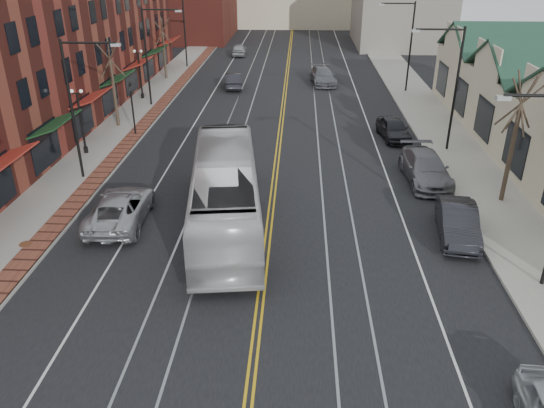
# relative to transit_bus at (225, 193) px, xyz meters

# --- Properties ---
(ground) EXTENTS (160.00, 160.00, 0.00)m
(ground) POSITION_rel_transit_bus_xyz_m (2.14, -10.60, -1.80)
(ground) COLOR black
(ground) RESTS_ON ground
(sidewalk_left) EXTENTS (4.00, 120.00, 0.15)m
(sidewalk_left) POSITION_rel_transit_bus_xyz_m (-9.86, 9.40, -1.72)
(sidewalk_left) COLOR gray
(sidewalk_left) RESTS_ON ground
(sidewalk_right) EXTENTS (4.00, 120.00, 0.15)m
(sidewalk_right) POSITION_rel_transit_bus_xyz_m (14.14, 9.40, -1.72)
(sidewalk_right) COLOR gray
(sidewalk_right) RESTS_ON ground
(building_left) EXTENTS (10.00, 50.00, 11.00)m
(building_left) POSITION_rel_transit_bus_xyz_m (-16.86, 16.40, 3.70)
(building_left) COLOR maroon
(building_left) RESTS_ON ground
(backdrop_right) EXTENTS (12.00, 16.00, 11.00)m
(backdrop_right) POSITION_rel_transit_bus_xyz_m (17.14, 54.40, 3.70)
(backdrop_right) COLOR slate
(backdrop_right) RESTS_ON ground
(streetlight_l_1) EXTENTS (3.33, 0.25, 8.00)m
(streetlight_l_1) POSITION_rel_transit_bus_xyz_m (-8.90, 5.40, 3.23)
(streetlight_l_1) COLOR black
(streetlight_l_1) RESTS_ON sidewalk_left
(streetlight_l_2) EXTENTS (3.33, 0.25, 8.00)m
(streetlight_l_2) POSITION_rel_transit_bus_xyz_m (-8.90, 21.40, 3.23)
(streetlight_l_2) COLOR black
(streetlight_l_2) RESTS_ON sidewalk_left
(streetlight_l_3) EXTENTS (3.33, 0.25, 8.00)m
(streetlight_l_3) POSITION_rel_transit_bus_xyz_m (-8.90, 37.40, 3.23)
(streetlight_l_3) COLOR black
(streetlight_l_3) RESTS_ON sidewalk_left
(streetlight_r_1) EXTENTS (3.33, 0.25, 8.00)m
(streetlight_r_1) POSITION_rel_transit_bus_xyz_m (13.19, 11.40, 3.23)
(streetlight_r_1) COLOR black
(streetlight_r_1) RESTS_ON sidewalk_right
(streetlight_r_2) EXTENTS (3.33, 0.25, 8.00)m
(streetlight_r_2) POSITION_rel_transit_bus_xyz_m (13.19, 27.40, 3.23)
(streetlight_r_2) COLOR black
(streetlight_r_2) RESTS_ON sidewalk_right
(lamppost_l_2) EXTENTS (0.84, 0.28, 4.27)m
(lamppost_l_2) POSITION_rel_transit_bus_xyz_m (-10.66, 9.40, 0.41)
(lamppost_l_2) COLOR black
(lamppost_l_2) RESTS_ON sidewalk_left
(lamppost_l_3) EXTENTS (0.84, 0.28, 4.27)m
(lamppost_l_3) POSITION_rel_transit_bus_xyz_m (-10.66, 23.40, 0.41)
(lamppost_l_3) COLOR black
(lamppost_l_3) RESTS_ON sidewalk_left
(tree_left_near) EXTENTS (1.78, 1.37, 6.48)m
(tree_left_near) POSITION_rel_transit_bus_xyz_m (-10.36, 15.40, 1.72)
(tree_left_near) COLOR #382B21
(tree_left_near) RESTS_ON sidewalk_left
(tree_left_far) EXTENTS (1.66, 1.28, 6.02)m
(tree_left_far) POSITION_rel_transit_bus_xyz_m (-10.36, 31.40, 1.48)
(tree_left_far) COLOR #382B21
(tree_left_far) RESTS_ON sidewalk_left
(tree_right_mid) EXTENTS (1.90, 1.46, 6.93)m
(tree_right_mid) POSITION_rel_transit_bus_xyz_m (14.64, 3.40, 1.95)
(tree_right_mid) COLOR #382B21
(tree_right_mid) RESTS_ON sidewalk_right
(manhole_far) EXTENTS (0.60, 0.60, 0.02)m
(manhole_far) POSITION_rel_transit_bus_xyz_m (-9.06, -2.60, -1.64)
(manhole_far) COLOR #592D19
(manhole_far) RESTS_ON sidewalk_left
(traffic_signal) EXTENTS (0.18, 0.15, 3.80)m
(traffic_signal) POSITION_rel_transit_bus_xyz_m (-8.46, 13.40, 0.55)
(traffic_signal) COLOR black
(traffic_signal) RESTS_ON sidewalk_left
(transit_bus) EXTENTS (4.64, 13.18, 3.59)m
(transit_bus) POSITION_rel_transit_bus_xyz_m (0.00, 0.00, 0.00)
(transit_bus) COLOR silver
(transit_bus) RESTS_ON ground
(parked_suv) EXTENTS (2.91, 5.82, 1.58)m
(parked_suv) POSITION_rel_transit_bus_xyz_m (-5.36, 0.08, -1.00)
(parked_suv) COLOR #A9ABB1
(parked_suv) RESTS_ON ground
(parked_car_b) EXTENTS (2.29, 4.97, 1.58)m
(parked_car_b) POSITION_rel_transit_bus_xyz_m (11.18, -0.60, -1.01)
(parked_car_b) COLOR black
(parked_car_b) RESTS_ON ground
(parked_car_c) EXTENTS (2.55, 5.81, 1.66)m
(parked_car_c) POSITION_rel_transit_bus_xyz_m (11.04, 6.11, -0.97)
(parked_car_c) COLOR slate
(parked_car_c) RESTS_ON ground
(parked_car_d) EXTENTS (2.33, 4.61, 1.51)m
(parked_car_d) POSITION_rel_transit_bus_xyz_m (10.35, 13.76, -1.04)
(parked_car_d) COLOR black
(parked_car_d) RESTS_ON ground
(distant_car_left) EXTENTS (2.11, 4.59, 1.46)m
(distant_car_left) POSITION_rel_transit_bus_xyz_m (-2.94, 28.19, -1.07)
(distant_car_left) COLOR #222227
(distant_car_left) RESTS_ON ground
(distant_car_right) EXTENTS (2.79, 5.68, 1.59)m
(distant_car_right) POSITION_rel_transit_bus_xyz_m (5.84, 30.26, -1.00)
(distant_car_right) COLOR slate
(distant_car_right) RESTS_ON ground
(distant_car_far) EXTENTS (1.87, 4.36, 1.47)m
(distant_car_far) POSITION_rel_transit_bus_xyz_m (-4.18, 45.04, -1.06)
(distant_car_far) COLOR #9B9FA2
(distant_car_far) RESTS_ON ground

